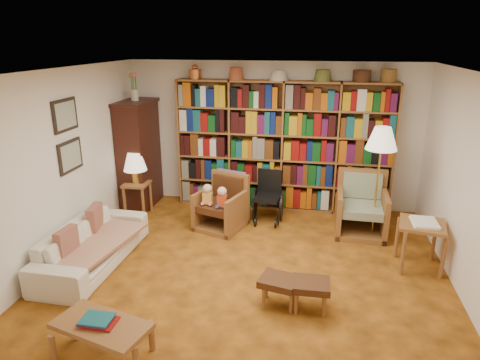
% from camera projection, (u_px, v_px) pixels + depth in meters
% --- Properties ---
extents(floor, '(5.00, 5.00, 0.00)m').
position_uv_depth(floor, '(248.00, 273.00, 5.46)').
color(floor, '#BC6A1D').
rests_on(floor, ground).
extents(ceiling, '(5.00, 5.00, 0.00)m').
position_uv_depth(ceiling, '(249.00, 72.00, 4.67)').
color(ceiling, white).
rests_on(ceiling, wall_back).
extents(wall_back, '(5.00, 0.00, 5.00)m').
position_uv_depth(wall_back, '(272.00, 136.00, 7.39)').
color(wall_back, white).
rests_on(wall_back, floor).
extents(wall_front, '(5.00, 0.00, 5.00)m').
position_uv_depth(wall_front, '(184.00, 303.00, 2.73)').
color(wall_front, white).
rests_on(wall_front, floor).
extents(wall_left, '(0.00, 5.00, 5.00)m').
position_uv_depth(wall_left, '(57.00, 169.00, 5.49)').
color(wall_left, white).
rests_on(wall_left, floor).
extents(wall_right, '(0.00, 5.00, 5.00)m').
position_uv_depth(wall_right, '(476.00, 194.00, 4.63)').
color(wall_right, white).
rests_on(wall_right, floor).
extents(bookshelf, '(3.60, 0.30, 2.42)m').
position_uv_depth(bookshelf, '(283.00, 143.00, 7.22)').
color(bookshelf, '#99652F').
rests_on(bookshelf, floor).
extents(curio_cabinet, '(0.50, 0.95, 2.40)m').
position_uv_depth(curio_cabinet, '(139.00, 153.00, 7.41)').
color(curio_cabinet, '#38150F').
rests_on(curio_cabinet, floor).
extents(framed_pictures, '(0.03, 0.52, 0.97)m').
position_uv_depth(framed_pictures, '(68.00, 136.00, 5.65)').
color(framed_pictures, black).
rests_on(framed_pictures, wall_left).
extents(sofa, '(1.91, 0.77, 0.55)m').
position_uv_depth(sofa, '(93.00, 245.00, 5.61)').
color(sofa, '#ECE1C8').
rests_on(sofa, floor).
extents(sofa_throw, '(0.92, 1.47, 0.04)m').
position_uv_depth(sofa_throw, '(96.00, 243.00, 5.59)').
color(sofa_throw, beige).
rests_on(sofa_throw, sofa).
extents(cushion_left, '(0.18, 0.38, 0.37)m').
position_uv_depth(cushion_left, '(95.00, 221.00, 5.90)').
color(cushion_left, maroon).
rests_on(cushion_left, sofa).
extents(cushion_right, '(0.14, 0.35, 0.35)m').
position_uv_depth(cushion_right, '(67.00, 244.00, 5.25)').
color(cushion_right, maroon).
rests_on(cushion_right, sofa).
extents(side_table_lamp, '(0.41, 0.41, 0.56)m').
position_uv_depth(side_table_lamp, '(137.00, 191.00, 7.16)').
color(side_table_lamp, '#99652F').
rests_on(side_table_lamp, floor).
extents(table_lamp, '(0.38, 0.38, 0.52)m').
position_uv_depth(table_lamp, '(135.00, 163.00, 7.01)').
color(table_lamp, gold).
rests_on(table_lamp, side_table_lamp).
extents(armchair_leather, '(0.88, 0.88, 0.85)m').
position_uv_depth(armchair_leather, '(222.00, 205.00, 6.74)').
color(armchair_leather, '#99652F').
rests_on(armchair_leather, floor).
extents(armchair_sage, '(0.77, 0.80, 0.93)m').
position_uv_depth(armchair_sage, '(361.00, 209.00, 6.57)').
color(armchair_sage, '#99652F').
rests_on(armchair_sage, floor).
extents(wheelchair, '(0.47, 0.66, 0.82)m').
position_uv_depth(wheelchair, '(268.00, 198.00, 6.98)').
color(wheelchair, black).
rests_on(wheelchair, floor).
extents(floor_lamp, '(0.44, 0.44, 1.68)m').
position_uv_depth(floor_lamp, '(381.00, 143.00, 6.02)').
color(floor_lamp, gold).
rests_on(floor_lamp, floor).
extents(side_table_papers, '(0.64, 0.64, 0.66)m').
position_uv_depth(side_table_papers, '(422.00, 230.00, 5.44)').
color(side_table_papers, '#99652F').
rests_on(side_table_papers, floor).
extents(footstool_a, '(0.47, 0.42, 0.34)m').
position_uv_depth(footstool_a, '(279.00, 283.00, 4.73)').
color(footstool_a, '#4E2D14').
rests_on(footstool_a, floor).
extents(footstool_b, '(0.41, 0.35, 0.34)m').
position_uv_depth(footstool_b, '(311.00, 287.00, 4.66)').
color(footstool_b, '#4E2D14').
rests_on(footstool_b, floor).
extents(coffee_table, '(0.98, 0.66, 0.43)m').
position_uv_depth(coffee_table, '(102.00, 328.00, 3.92)').
color(coffee_table, '#99652F').
rests_on(coffee_table, floor).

